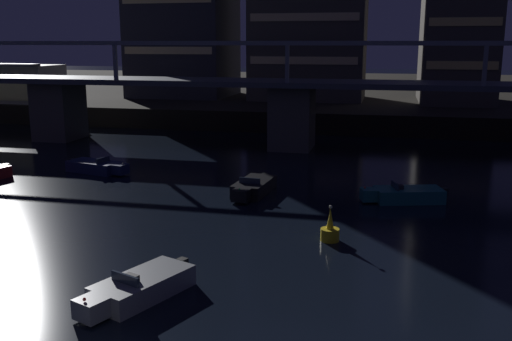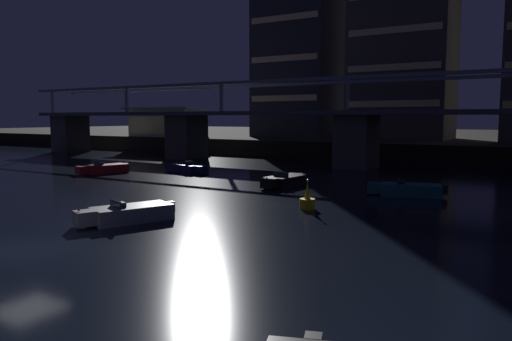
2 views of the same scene
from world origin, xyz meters
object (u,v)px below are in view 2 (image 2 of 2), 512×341
Objects in this scene: waterfront_pavilion at (168,123)px; channel_buoy at (307,201)px; tower_west_low at (301,42)px; tower_west_tall at (403,52)px; speedboat_mid_left at (407,190)px; speedboat_far_center at (187,168)px; speedboat_mid_center at (128,214)px; speedboat_far_right at (285,181)px; speedboat_far_left at (104,169)px; river_bridge at (357,129)px.

waterfront_pavilion reaches higher than channel_buoy.
waterfront_pavilion is 7.05× the size of channel_buoy.
tower_west_low reaches higher than tower_west_tall.
speedboat_mid_left is at bearing -31.10° from waterfront_pavilion.
speedboat_far_center is at bearing 148.39° from channel_buoy.
speedboat_mid_center is 0.97× the size of speedboat_far_right.
speedboat_far_center is at bearing -80.17° from tower_west_low.
speedboat_far_left is 2.95× the size of channel_buoy.
tower_west_tall is at bearing 99.15° from channel_buoy.
speedboat_mid_left is 1.00× the size of speedboat_far_center.
channel_buoy is at bearing -63.09° from tower_west_low.
speedboat_far_left is at bearing -58.43° from waterfront_pavilion.
tower_west_low is at bearing 127.53° from river_bridge.
tower_west_low reaches higher than channel_buoy.
waterfront_pavilion reaches higher than speedboat_far_left.
channel_buoy is at bearing -54.22° from speedboat_far_right.
speedboat_mid_center is at bearing -92.43° from speedboat_far_right.
speedboat_mid_left is 28.29m from speedboat_far_left.
speedboat_mid_center is 2.87× the size of channel_buoy.
river_bridge is 32.11m from speedboat_mid_center.
speedboat_mid_center is (-9.90, -15.92, 0.00)m from speedboat_mid_left.
speedboat_mid_left is at bearing -74.00° from tower_west_tall.
speedboat_mid_left is at bearing 1.50° from speedboat_far_right.
waterfront_pavilion is (-36.75, 11.91, 0.31)m from river_bridge.
tower_west_low is 45.04m from speedboat_far_left.
speedboat_far_right is at bearing 87.57° from speedboat_mid_center.
speedboat_mid_left is at bearing -55.05° from tower_west_low.
tower_west_tall is 38.19m from waterfront_pavilion.
tower_west_low is 25.54m from waterfront_pavilion.
speedboat_far_center is at bearing -45.30° from waterfront_pavilion.
river_bridge is 7.88× the size of waterfront_pavilion.
river_bridge reaches higher than speedboat_far_center.
tower_west_tall is 5.03× the size of speedboat_mid_center.
river_bridge is 18.80× the size of speedboat_far_center.
river_bridge is 33.51m from tower_west_low.
speedboat_far_left is at bearing -90.12° from tower_west_low.
river_bridge is at bearing 89.22° from speedboat_mid_center.
speedboat_mid_center is at bearing -38.46° from speedboat_far_left.
speedboat_mid_center is at bearing -128.22° from channel_buoy.
river_bridge is 18.87× the size of speedboat_mid_left.
speedboat_mid_left is 0.99× the size of speedboat_far_right.
speedboat_mid_center is (36.32, -43.80, -4.02)m from waterfront_pavilion.
speedboat_far_right is (0.23, -16.21, -3.72)m from river_bridge.
river_bridge is 38.64m from waterfront_pavilion.
waterfront_pavilion is (-18.05, -12.43, -13.11)m from tower_west_low.
speedboat_far_right is at bearing -37.25° from waterfront_pavilion.
speedboat_mid_center is at bearing -90.78° from river_bridge.
speedboat_far_left is 25.49m from channel_buoy.
river_bridge is 18.67× the size of speedboat_far_right.
tower_west_tall is 57.08m from speedboat_mid_center.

